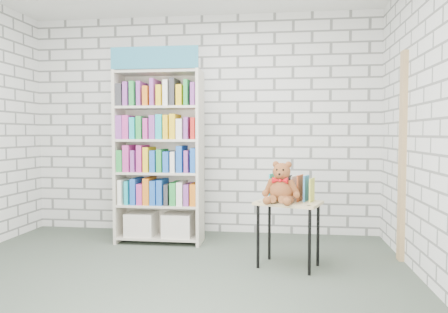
# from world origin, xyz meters

# --- Properties ---
(ground) EXTENTS (4.50, 4.50, 0.00)m
(ground) POSITION_xyz_m (0.00, 0.00, 0.00)
(ground) COLOR #3F493E
(ground) RESTS_ON ground
(room_shell) EXTENTS (4.52, 4.02, 2.81)m
(room_shell) POSITION_xyz_m (0.00, 0.00, 1.78)
(room_shell) COLOR silver
(room_shell) RESTS_ON ground
(bookshelf) EXTENTS (1.00, 0.39, 2.25)m
(bookshelf) POSITION_xyz_m (-0.39, 1.36, 1.03)
(bookshelf) COLOR beige
(bookshelf) RESTS_ON ground
(display_table) EXTENTS (0.69, 0.57, 0.63)m
(display_table) POSITION_xyz_m (1.09, 0.58, 0.54)
(display_table) COLOR tan
(display_table) RESTS_ON ground
(table_books) EXTENTS (0.45, 0.30, 0.24)m
(table_books) POSITION_xyz_m (1.12, 0.67, 0.76)
(table_books) COLOR #29A6B3
(table_books) RESTS_ON display_table
(teddy_bear) EXTENTS (0.36, 0.35, 0.39)m
(teddy_bear) POSITION_xyz_m (1.02, 0.50, 0.79)
(teddy_bear) COLOR brown
(teddy_bear) RESTS_ON display_table
(door_trim) EXTENTS (0.05, 0.12, 2.10)m
(door_trim) POSITION_xyz_m (2.23, 0.95, 1.05)
(door_trim) COLOR tan
(door_trim) RESTS_ON ground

